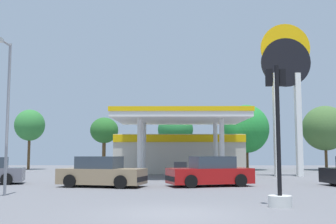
% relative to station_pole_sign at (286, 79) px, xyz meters
% --- Properties ---
extents(ground_plane, '(90.00, 90.00, 0.00)m').
position_rel_station_pole_sign_xyz_m(ground_plane, '(-8.56, -18.62, -7.28)').
color(ground_plane, slate).
rests_on(ground_plane, ground).
extents(gas_station, '(10.81, 14.16, 4.67)m').
position_rel_station_pole_sign_xyz_m(gas_station, '(-8.08, 4.53, -5.20)').
color(gas_station, beige).
rests_on(gas_station, ground).
extents(station_pole_sign, '(3.74, 0.56, 11.58)m').
position_rel_station_pole_sign_xyz_m(station_pole_sign, '(0.00, 0.00, 0.00)').
color(station_pole_sign, white).
rests_on(station_pole_sign, ground).
extents(car_0, '(4.71, 2.98, 1.57)m').
position_rel_station_pole_sign_xyz_m(car_0, '(-6.64, -8.83, -6.57)').
color(car_0, black).
rests_on(car_0, ground).
extents(car_2, '(4.67, 2.76, 1.57)m').
position_rel_station_pole_sign_xyz_m(car_2, '(-12.29, -9.34, -6.57)').
color(car_2, black).
rests_on(car_2, ground).
extents(traffic_signal_1, '(0.76, 0.76, 4.67)m').
position_rel_station_pole_sign_xyz_m(traffic_signal_1, '(-5.12, -17.14, -5.81)').
color(traffic_signal_1, silver).
rests_on(traffic_signal_1, ground).
extents(tree_0, '(3.11, 3.11, 6.26)m').
position_rel_station_pole_sign_xyz_m(tree_0, '(-23.63, 11.88, -2.68)').
color(tree_0, brown).
rests_on(tree_0, ground).
extents(tree_1, '(2.83, 2.83, 5.32)m').
position_rel_station_pole_sign_xyz_m(tree_1, '(-15.58, 10.68, -3.31)').
color(tree_1, brown).
rests_on(tree_1, ground).
extents(tree_2, '(3.78, 3.78, 5.81)m').
position_rel_station_pole_sign_xyz_m(tree_2, '(-8.33, 12.93, -3.09)').
color(tree_2, brown).
rests_on(tree_2, ground).
extents(tree_3, '(4.56, 4.56, 6.62)m').
position_rel_station_pole_sign_xyz_m(tree_3, '(-1.08, 11.11, -3.11)').
color(tree_3, brown).
rests_on(tree_3, ground).
extents(tree_4, '(4.51, 4.51, 6.46)m').
position_rel_station_pole_sign_xyz_m(tree_4, '(6.72, 10.58, -3.08)').
color(tree_4, brown).
rests_on(tree_4, ground).
extents(corner_streetlamp, '(0.24, 1.48, 6.42)m').
position_rel_station_pole_sign_xyz_m(corner_streetlamp, '(-15.56, -13.83, -3.39)').
color(corner_streetlamp, gray).
rests_on(corner_streetlamp, ground).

